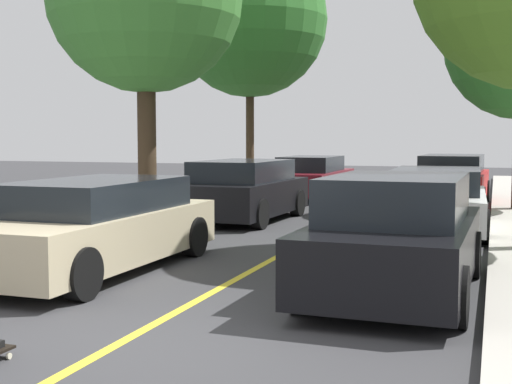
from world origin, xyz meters
TOP-DOWN VIEW (x-y plane):
  - ground at (0.00, 0.00)m, footprint 80.00×80.00m
  - center_line at (0.00, 4.00)m, footprint 0.12×39.20m
  - parked_car_left_nearest at (-2.16, 3.03)m, footprint 1.99×4.59m
  - parked_car_left_near at (-2.16, 9.32)m, footprint 2.05×4.06m
  - parked_car_left_far at (-2.16, 15.47)m, footprint 1.89×4.52m
  - parked_car_right_nearest at (2.16, 2.97)m, footprint 1.92×4.09m
  - parked_car_right_near at (2.16, 8.94)m, footprint 2.10×4.54m
  - parked_car_right_far at (2.16, 14.51)m, footprint 1.96×4.33m
  - street_tree_left_near at (-3.86, 14.50)m, footprint 4.69×4.69m

SIDE VIEW (x-z plane):
  - ground at x=0.00m, z-range 0.00..0.00m
  - center_line at x=0.00m, z-range 0.00..0.01m
  - parked_car_right_near at x=2.16m, z-range -0.01..1.27m
  - parked_car_left_far at x=-2.16m, z-range -0.01..1.30m
  - parked_car_left_nearest at x=-2.16m, z-range 0.00..1.31m
  - parked_car_left_near at x=-2.16m, z-range 0.00..1.39m
  - parked_car_right_nearest at x=2.16m, z-range -0.03..1.43m
  - parked_car_right_far at x=2.16m, z-range 0.00..1.42m
  - street_tree_left_near at x=-3.86m, z-range 1.62..9.29m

